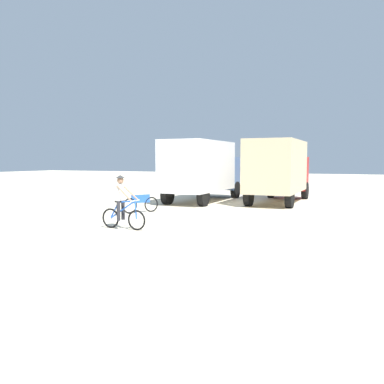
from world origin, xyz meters
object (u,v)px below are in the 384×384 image
object	(u,v)px
box_truck_tan_camper	(279,168)
bicycle_spare	(141,204)
box_truck_avon_van	(203,168)
cyclist_orange_shirt	(122,204)

from	to	relation	value
box_truck_tan_camper	bicycle_spare	bearing A→B (deg)	-125.06
box_truck_avon_van	bicycle_spare	distance (m)	5.91
box_truck_avon_van	box_truck_tan_camper	distance (m)	4.17
box_truck_tan_camper	cyclist_orange_shirt	xyz separation A→B (m)	(-3.09, -10.54, -1.03)
box_truck_avon_van	cyclist_orange_shirt	distance (m)	9.67
box_truck_avon_van	bicycle_spare	world-z (taller)	box_truck_avon_van
box_truck_avon_van	cyclist_orange_shirt	xyz separation A→B (m)	(0.97, -9.56, -1.03)
box_truck_avon_van	box_truck_tan_camper	xyz separation A→B (m)	(4.06, 0.98, 0.00)
box_truck_avon_van	box_truck_tan_camper	bearing A→B (deg)	13.53
cyclist_orange_shirt	bicycle_spare	bearing A→B (deg)	112.38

